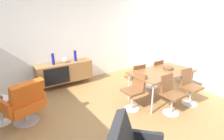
{
  "coord_description": "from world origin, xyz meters",
  "views": [
    {
      "loc": [
        -1.54,
        -2.45,
        2.12
      ],
      "look_at": [
        0.42,
        0.43,
        0.94
      ],
      "focal_mm": 27.47,
      "sensor_mm": 36.0,
      "label": 1
    }
  ],
  "objects_px": {
    "dining_chair_front_left": "(171,93)",
    "vase_cobalt": "(53,59)",
    "vase_sculptural_dark": "(75,56)",
    "dining_chair_near_window": "(135,90)",
    "lounge_chair_red": "(24,102)",
    "sideboard": "(65,72)",
    "dining_chair_front_right": "(190,85)",
    "vase_ceramic_small": "(65,60)",
    "dining_table": "(162,73)",
    "dining_chair_back_left": "(136,77)",
    "dining_chair_back_right": "(154,72)",
    "wooden_bowl_on_table": "(168,68)"
  },
  "relations": [
    {
      "from": "vase_sculptural_dark",
      "to": "dining_chair_near_window",
      "type": "distance_m",
      "value": 2.24
    },
    {
      "from": "lounge_chair_red",
      "to": "dining_table",
      "type": "bearing_deg",
      "value": -14.56
    },
    {
      "from": "dining_chair_front_right",
      "to": "lounge_chair_red",
      "type": "height_order",
      "value": "lounge_chair_red"
    },
    {
      "from": "dining_chair_front_right",
      "to": "lounge_chair_red",
      "type": "xyz_separation_m",
      "value": [
        -3.38,
        1.34,
        -0.0
      ]
    },
    {
      "from": "dining_table",
      "to": "dining_chair_front_left",
      "type": "distance_m",
      "value": 0.7
    },
    {
      "from": "wooden_bowl_on_table",
      "to": "vase_cobalt",
      "type": "bearing_deg",
      "value": 136.74
    },
    {
      "from": "vase_sculptural_dark",
      "to": "dining_chair_front_left",
      "type": "distance_m",
      "value": 2.92
    },
    {
      "from": "dining_chair_near_window",
      "to": "dining_chair_front_right",
      "type": "distance_m",
      "value": 1.36
    },
    {
      "from": "dining_chair_front_left",
      "to": "lounge_chair_red",
      "type": "bearing_deg",
      "value": 153.29
    },
    {
      "from": "dining_chair_near_window",
      "to": "vase_sculptural_dark",
      "type": "bearing_deg",
      "value": 102.74
    },
    {
      "from": "sideboard",
      "to": "dining_table",
      "type": "relative_size",
      "value": 1.0
    },
    {
      "from": "dining_chair_front_left",
      "to": "dining_chair_back_left",
      "type": "xyz_separation_m",
      "value": [
        -0.0,
        1.12,
        0.0
      ]
    },
    {
      "from": "sideboard",
      "to": "dining_chair_front_right",
      "type": "relative_size",
      "value": 1.87
    },
    {
      "from": "wooden_bowl_on_table",
      "to": "dining_chair_front_left",
      "type": "bearing_deg",
      "value": -135.95
    },
    {
      "from": "dining_chair_front_left",
      "to": "vase_cobalt",
      "type": "bearing_deg",
      "value": 121.91
    },
    {
      "from": "wooden_bowl_on_table",
      "to": "dining_chair_back_left",
      "type": "relative_size",
      "value": 0.3
    },
    {
      "from": "vase_cobalt",
      "to": "dining_chair_front_left",
      "type": "xyz_separation_m",
      "value": [
        1.68,
        -2.7,
        -0.41
      ]
    },
    {
      "from": "dining_chair_front_left",
      "to": "dining_chair_front_right",
      "type": "distance_m",
      "value": 0.7
    },
    {
      "from": "dining_table",
      "to": "dining_chair_back_right",
      "type": "bearing_deg",
      "value": 57.97
    },
    {
      "from": "sideboard",
      "to": "vase_ceramic_small",
      "type": "distance_m",
      "value": 0.37
    },
    {
      "from": "vase_sculptural_dark",
      "to": "wooden_bowl_on_table",
      "type": "relative_size",
      "value": 1.23
    },
    {
      "from": "vase_sculptural_dark",
      "to": "dining_chair_near_window",
      "type": "xyz_separation_m",
      "value": [
        0.49,
        -2.15,
        -0.41
      ]
    },
    {
      "from": "dining_chair_near_window",
      "to": "lounge_chair_red",
      "type": "height_order",
      "value": "lounge_chair_red"
    },
    {
      "from": "dining_chair_back_left",
      "to": "dining_chair_near_window",
      "type": "distance_m",
      "value": 0.77
    },
    {
      "from": "dining_chair_front_left",
      "to": "dining_chair_back_left",
      "type": "distance_m",
      "value": 1.12
    },
    {
      "from": "vase_ceramic_small",
      "to": "dining_table",
      "type": "distance_m",
      "value": 2.74
    },
    {
      "from": "dining_chair_back_left",
      "to": "lounge_chair_red",
      "type": "relative_size",
      "value": 0.9
    },
    {
      "from": "wooden_bowl_on_table",
      "to": "dining_chair_back_right",
      "type": "distance_m",
      "value": 0.64
    },
    {
      "from": "vase_sculptural_dark",
      "to": "dining_chair_back_right",
      "type": "height_order",
      "value": "vase_sculptural_dark"
    },
    {
      "from": "dining_chair_back_right",
      "to": "dining_chair_near_window",
      "type": "distance_m",
      "value": 1.36
    },
    {
      "from": "dining_chair_back_left",
      "to": "dining_chair_front_right",
      "type": "distance_m",
      "value": 1.32
    },
    {
      "from": "vase_sculptural_dark",
      "to": "dining_chair_front_left",
      "type": "bearing_deg",
      "value": -69.27
    },
    {
      "from": "dining_chair_front_right",
      "to": "lounge_chair_red",
      "type": "relative_size",
      "value": 0.9
    },
    {
      "from": "dining_chair_back_right",
      "to": "lounge_chair_red",
      "type": "xyz_separation_m",
      "value": [
        -3.37,
        0.23,
        -0.0
      ]
    },
    {
      "from": "vase_ceramic_small",
      "to": "dining_chair_near_window",
      "type": "relative_size",
      "value": 0.21
    },
    {
      "from": "dining_table",
      "to": "dining_chair_back_left",
      "type": "xyz_separation_m",
      "value": [
        -0.35,
        0.56,
        -0.23
      ]
    },
    {
      "from": "dining_chair_front_left",
      "to": "dining_chair_front_right",
      "type": "relative_size",
      "value": 1.0
    },
    {
      "from": "dining_chair_front_left",
      "to": "dining_chair_front_right",
      "type": "height_order",
      "value": "same"
    },
    {
      "from": "vase_cobalt",
      "to": "dining_table",
      "type": "distance_m",
      "value": 2.96
    },
    {
      "from": "sideboard",
      "to": "dining_chair_near_window",
      "type": "height_order",
      "value": "dining_chair_near_window"
    },
    {
      "from": "vase_ceramic_small",
      "to": "dining_chair_back_right",
      "type": "height_order",
      "value": "vase_ceramic_small"
    },
    {
      "from": "dining_table",
      "to": "dining_chair_back_right",
      "type": "distance_m",
      "value": 0.7
    },
    {
      "from": "vase_cobalt",
      "to": "dining_chair_back_right",
      "type": "height_order",
      "value": "vase_cobalt"
    },
    {
      "from": "vase_cobalt",
      "to": "vase_ceramic_small",
      "type": "xyz_separation_m",
      "value": [
        0.33,
        0.0,
        -0.08
      ]
    },
    {
      "from": "dining_chair_back_left",
      "to": "lounge_chair_red",
      "type": "bearing_deg",
      "value": 175.16
    },
    {
      "from": "sideboard",
      "to": "dining_chair_front_right",
      "type": "bearing_deg",
      "value": -52.32
    },
    {
      "from": "dining_chair_back_left",
      "to": "wooden_bowl_on_table",
      "type": "bearing_deg",
      "value": -43.01
    },
    {
      "from": "sideboard",
      "to": "vase_cobalt",
      "type": "height_order",
      "value": "vase_cobalt"
    },
    {
      "from": "lounge_chair_red",
      "to": "dining_chair_back_left",
      "type": "bearing_deg",
      "value": -4.84
    },
    {
      "from": "vase_sculptural_dark",
      "to": "dining_chair_back_right",
      "type": "bearing_deg",
      "value": -42.61
    }
  ]
}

